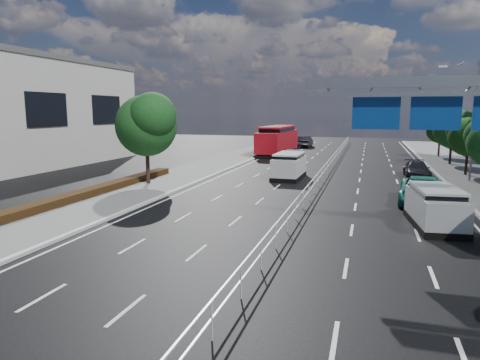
% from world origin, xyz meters
% --- Properties ---
extents(ground, '(160.00, 160.00, 0.00)m').
position_xyz_m(ground, '(0.00, 0.00, 0.00)').
color(ground, black).
rests_on(ground, ground).
extents(median_fence, '(0.05, 85.00, 1.02)m').
position_xyz_m(median_fence, '(0.00, 22.50, 0.53)').
color(median_fence, silver).
rests_on(median_fence, ground).
extents(overhead_gantry, '(10.24, 0.38, 7.45)m').
position_xyz_m(overhead_gantry, '(6.74, 10.05, 5.61)').
color(overhead_gantry, gray).
rests_on(overhead_gantry, ground).
extents(streetlight_far, '(2.78, 2.40, 9.00)m').
position_xyz_m(streetlight_far, '(10.50, 26.00, 5.21)').
color(streetlight_far, gray).
rests_on(streetlight_far, ground).
extents(near_tree_back, '(4.84, 4.51, 6.69)m').
position_xyz_m(near_tree_back, '(-11.94, 17.97, 4.61)').
color(near_tree_back, black).
rests_on(near_tree_back, ground).
extents(far_tree_f, '(3.52, 3.28, 5.02)m').
position_xyz_m(far_tree_f, '(11.24, 29.48, 3.49)').
color(far_tree_f, black).
rests_on(far_tree_f, ground).
extents(far_tree_g, '(3.96, 3.69, 5.45)m').
position_xyz_m(far_tree_g, '(11.25, 36.98, 3.75)').
color(far_tree_g, black).
rests_on(far_tree_g, ground).
extents(far_tree_h, '(3.41, 3.18, 4.91)m').
position_xyz_m(far_tree_h, '(11.24, 44.48, 3.42)').
color(far_tree_h, black).
rests_on(far_tree_h, ground).
extents(white_minivan, '(2.16, 4.81, 2.07)m').
position_xyz_m(white_minivan, '(-2.68, 24.05, 1.02)').
color(white_minivan, black).
rests_on(white_minivan, ground).
extents(red_bus, '(3.19, 11.89, 3.53)m').
position_xyz_m(red_bus, '(-7.50, 42.64, 1.84)').
color(red_bus, black).
rests_on(red_bus, ground).
extents(near_car_silver, '(2.31, 5.06, 1.68)m').
position_xyz_m(near_car_silver, '(-3.98, 33.04, 0.84)').
color(near_car_silver, '#ADB0B5').
rests_on(near_car_silver, ground).
extents(near_car_dark, '(1.82, 5.03, 1.65)m').
position_xyz_m(near_car_dark, '(-5.80, 54.42, 0.82)').
color(near_car_dark, black).
rests_on(near_car_dark, ground).
extents(silver_minivan, '(2.45, 4.77, 1.90)m').
position_xyz_m(silver_minivan, '(6.50, 11.74, 0.94)').
color(silver_minivan, black).
rests_on(silver_minivan, ground).
extents(parked_car_teal, '(3.06, 5.78, 1.55)m').
position_xyz_m(parked_car_teal, '(6.52, 16.99, 0.77)').
color(parked_car_teal, '#186D5F').
rests_on(parked_car_teal, ground).
extents(parked_car_dark, '(1.92, 4.57, 1.32)m').
position_xyz_m(parked_car_dark, '(7.22, 27.57, 0.66)').
color(parked_car_dark, black).
rests_on(parked_car_dark, ground).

